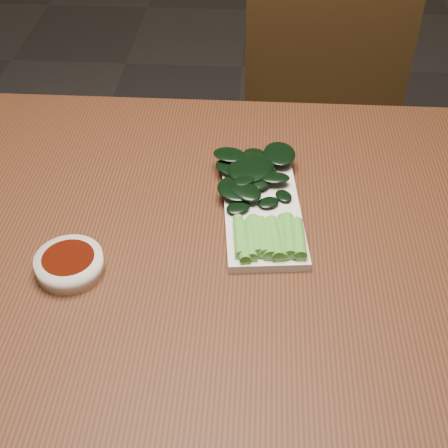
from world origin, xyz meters
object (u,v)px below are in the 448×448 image
at_px(chair_far, 319,134).
at_px(sauce_bowl, 70,264).
at_px(serving_plate, 261,206).
at_px(gai_lan, 258,196).
at_px(table, 199,268).

relative_size(chair_far, sauce_bowl, 9.30).
height_order(chair_far, serving_plate, chair_far).
bearing_deg(sauce_bowl, serving_plate, 30.06).
bearing_deg(gai_lan, table, -142.37).
height_order(chair_far, gai_lan, chair_far).
relative_size(sauce_bowl, gai_lan, 0.32).
relative_size(sauce_bowl, serving_plate, 0.33).
bearing_deg(gai_lan, chair_far, 76.03).
bearing_deg(chair_far, gai_lan, -98.15).
distance_m(chair_far, sauce_bowl, 0.93).
relative_size(table, sauce_bowl, 14.63).
relative_size(table, gai_lan, 4.74).
distance_m(table, serving_plate, 0.14).
xyz_separation_m(sauce_bowl, serving_plate, (0.27, 0.16, -0.01)).
height_order(sauce_bowl, gai_lan, gai_lan).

